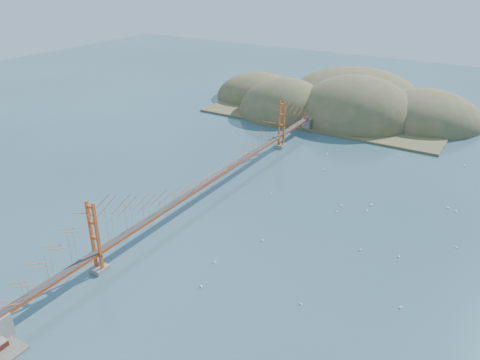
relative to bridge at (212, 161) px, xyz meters
The scene contains 22 objects.
ground 7.01m from the bridge, 90.00° to the right, with size 320.00×320.00×0.00m, color #315462.
bridge is the anchor object (origin of this frame).
far_headlands 68.73m from the bridge, 88.14° to the left, with size 84.00×58.00×25.00m.
sailboat_12 34.23m from the bridge, 69.55° to the left, with size 0.64×0.64×0.72m.
sailboat_1 20.90m from the bridge, 30.55° to the right, with size 0.60×0.60×0.67m.
sailboat_16 25.67m from the bridge, 13.43° to the left, with size 0.56×0.56×0.59m.
sailboat_6 30.36m from the bridge, 58.75° to the right, with size 0.68×0.68×0.72m.
sailboat_0 13.48m from the bridge, 29.99° to the left, with size 0.47×0.49×0.56m.
sailboat_5 38.44m from the bridge, ahead, with size 0.48×0.52×0.59m.
sailboat_4 31.73m from the bridge, 22.12° to the left, with size 0.70×0.70×0.74m.
sailboat_9 46.92m from the bridge, 22.32° to the left, with size 0.52×0.55×0.62m.
sailboat_3 27.69m from the bridge, 56.81° to the left, with size 0.60×0.56×0.68m.
sailboat_13 44.10m from the bridge, 19.79° to the right, with size 0.56×0.56×0.59m.
sailboat_14 32.87m from the bridge, ahead, with size 0.57×0.57×0.63m.
sailboat_10 24.60m from the bridge, 54.85° to the right, with size 0.43×0.53×0.62m.
sailboat_11 45.80m from the bridge, ahead, with size 0.56×0.56×0.62m.
sailboat_17 45.69m from the bridge, 23.79° to the left, with size 0.59×0.49×0.68m.
sailboat_7 48.19m from the bridge, 55.48° to the left, with size 0.61×0.50×0.72m.
sailboat_2 36.70m from the bridge, 36.03° to the right, with size 0.57×0.57×0.61m.
sailboat_15 58.63m from the bridge, 45.08° to the left, with size 0.54×0.60×0.68m.
sailboat_extra_0 26.28m from the bridge, 19.39° to the left, with size 0.53×0.53×0.56m.
sailboat_extra_1 30.84m from the bridge, 17.50° to the left, with size 0.65×0.65×0.70m.
Camera 1 is at (48.47, -68.31, 42.80)m, focal length 35.00 mm.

